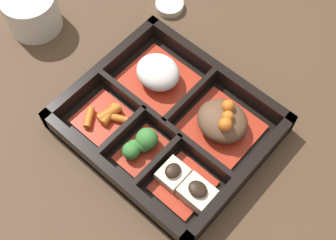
% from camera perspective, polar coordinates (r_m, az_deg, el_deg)
% --- Properties ---
extents(ground_plane, '(3.00, 3.00, 0.00)m').
position_cam_1_polar(ground_plane, '(0.69, 0.00, -0.97)').
color(ground_plane, '#4C3523').
extents(bento_base, '(0.28, 0.24, 0.01)m').
position_cam_1_polar(bento_base, '(0.69, 0.00, -0.78)').
color(bento_base, black).
rests_on(bento_base, ground_plane).
extents(bento_rim, '(0.28, 0.24, 0.04)m').
position_cam_1_polar(bento_rim, '(0.68, -0.20, -0.40)').
color(bento_rim, black).
rests_on(bento_rim, ground_plane).
extents(bowl_rice, '(0.10, 0.09, 0.04)m').
position_cam_1_polar(bowl_rice, '(0.71, -1.23, 5.61)').
color(bowl_rice, '#B22D19').
rests_on(bowl_rice, bento_base).
extents(bowl_stew, '(0.10, 0.09, 0.05)m').
position_cam_1_polar(bowl_stew, '(0.67, 6.64, -0.24)').
color(bowl_stew, '#B22D19').
rests_on(bowl_stew, bento_base).
extents(bowl_carrots, '(0.07, 0.07, 0.02)m').
position_cam_1_polar(bowl_carrots, '(0.69, -7.76, 0.38)').
color(bowl_carrots, '#B22D19').
rests_on(bowl_carrots, bento_base).
extents(bowl_greens, '(0.05, 0.07, 0.04)m').
position_cam_1_polar(bowl_greens, '(0.65, -3.27, -3.13)').
color(bowl_greens, '#B22D19').
rests_on(bowl_greens, bento_base).
extents(bowl_tofu, '(0.08, 0.07, 0.04)m').
position_cam_1_polar(bowl_tofu, '(0.63, 2.26, -7.97)').
color(bowl_tofu, '#B22D19').
rests_on(bowl_tofu, bento_base).
extents(tea_cup, '(0.09, 0.09, 0.06)m').
position_cam_1_polar(tea_cup, '(0.81, -16.26, 12.70)').
color(tea_cup, beige).
rests_on(tea_cup, ground_plane).
extents(sauce_dish, '(0.05, 0.05, 0.01)m').
position_cam_1_polar(sauce_dish, '(0.82, 0.18, 13.83)').
color(sauce_dish, beige).
rests_on(sauce_dish, ground_plane).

